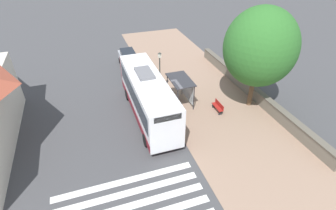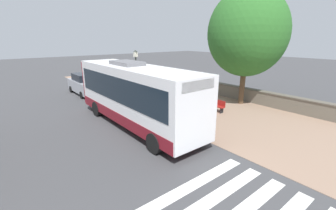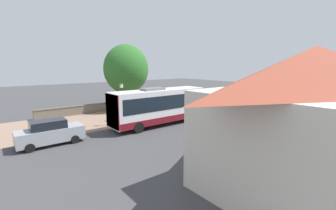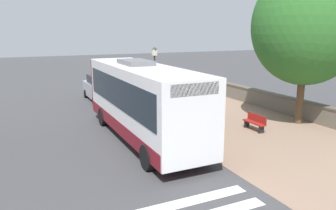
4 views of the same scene
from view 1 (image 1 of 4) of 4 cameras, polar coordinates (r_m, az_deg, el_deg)
The scene contains 10 objects.
ground_plane at distance 23.03m, azimuth -0.14°, elevation -1.73°, with size 120.00×120.00×0.00m, color #424244.
sidewalk_plaza at distance 24.58m, azimuth 9.84°, elevation 0.28°, with size 9.00×44.00×0.02m.
stone_wall at distance 26.29m, azimuth 17.82°, elevation 2.87°, with size 0.60×20.00×1.13m.
bus at distance 21.69m, azimuth -4.42°, elevation 1.98°, with size 2.66×10.27×3.84m.
bus_shelter at distance 23.31m, azimuth 3.08°, elevation 4.78°, with size 1.81×3.07×2.50m.
pedestrian at distance 19.79m, azimuth 2.93°, elevation -4.93°, with size 0.34×0.23×1.72m.
bench at distance 23.41m, azimuth 10.82°, elevation -0.35°, with size 0.40×1.48×0.88m.
street_lamp_near at distance 24.48m, azimuth -1.79°, elevation 7.59°, with size 0.28×0.28×4.34m.
shade_tree at distance 22.81m, azimuth 19.42°, elevation 11.75°, with size 5.93×5.93×8.80m.
parked_car_behind_bus at distance 30.96m, azimuth -8.55°, elevation 9.74°, with size 1.84×4.69×1.94m.
Camera 1 is at (6.00, 17.75, 13.39)m, focal length 28.00 mm.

